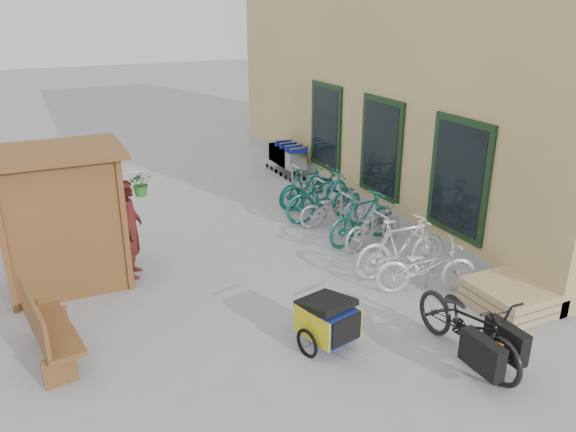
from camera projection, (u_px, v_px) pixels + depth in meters
name	position (u px, v px, depth m)	size (l,w,h in m)	color
ground	(300.00, 309.00, 8.97)	(80.00, 80.00, 0.00)	#9B9B9E
building	(452.00, 49.00, 14.12)	(6.07, 13.00, 7.00)	tan
kiosk	(55.00, 201.00, 9.20)	(2.49, 1.65, 2.40)	brown
bike_rack	(347.00, 211.00, 11.73)	(0.05, 5.35, 0.86)	#A5A8AD
pallet_stack	(508.00, 297.00, 8.91)	(1.00, 1.20, 0.40)	tan
bench	(47.00, 327.00, 7.53)	(0.72, 1.64, 1.00)	brown
shopping_carts	(285.00, 155.00, 15.87)	(0.54, 1.83, 0.97)	silver
child_trailer	(328.00, 319.00, 7.85)	(0.88, 1.39, 0.80)	navy
cargo_bike	(470.00, 325.00, 7.57)	(0.71, 2.00, 1.05)	black
person_kiosk	(130.00, 229.00, 9.80)	(0.65, 0.43, 1.78)	maroon
bike_0	(426.00, 267.00, 9.40)	(0.60, 1.72, 0.90)	white
bike_1	(401.00, 247.00, 9.92)	(0.52, 1.82, 1.10)	white
bike_2	(374.00, 226.00, 11.18)	(0.56, 1.61, 0.84)	#BABABF
bike_3	(362.00, 218.00, 11.29)	(0.49, 1.75, 1.05)	#1B6E65
bike_4	(333.00, 208.00, 12.22)	(0.54, 1.55, 0.82)	#BABABF
bike_5	(324.00, 198.00, 12.40)	(0.52, 1.83, 1.10)	#1B6E65
bike_6	(315.00, 188.00, 13.30)	(0.62, 1.78, 0.93)	#1B6E65
bike_7	(306.00, 187.00, 13.37)	(0.46, 1.61, 0.97)	#1B6E65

